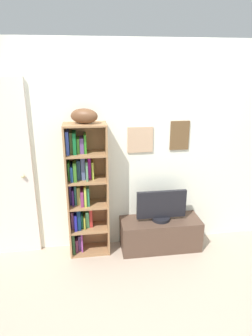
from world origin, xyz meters
The scene contains 6 objects.
ground centered at (0.00, 0.00, -0.02)m, with size 5.20×5.20×0.04m, color tan.
back_wall centered at (0.00, 1.13, 1.23)m, with size 4.80×0.08×2.45m.
bookshelf centered at (-0.63, 0.99, 0.79)m, with size 0.47×0.28×1.58m.
football centered at (-0.58, 0.96, 1.66)m, with size 0.30×0.16×0.16m, color brown.
tv_stand centered at (0.29, 0.91, 0.19)m, with size 0.97×0.38×0.38m.
television centered at (0.29, 0.91, 0.57)m, with size 0.60×0.22×0.38m.
Camera 1 is at (-0.59, -2.19, 2.15)m, focal length 31.46 mm.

